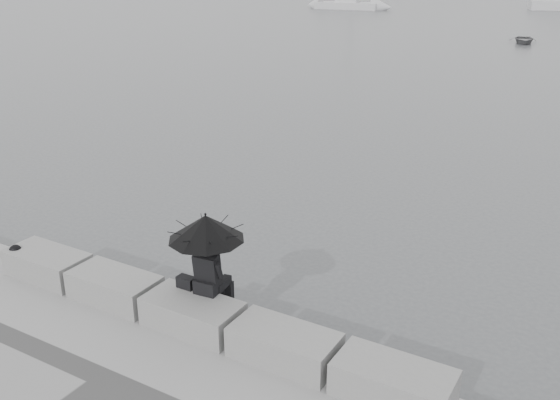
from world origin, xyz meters
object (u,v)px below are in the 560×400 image
Objects in this scene: seated_person at (206,235)px; sailboat_left at (347,5)px; dinghy at (524,40)px; mooring_bollard at (17,261)px.

sailboat_left is (-27.71, 65.56, -1.49)m from seated_person.
mooring_bollard is at bearing -106.23° from dinghy.
sailboat_left reaches higher than seated_person.
seated_person is 71.19m from sailboat_left.
dinghy is at bearing -48.53° from sailboat_left.
mooring_bollard is (-4.09, -0.54, -1.27)m from seated_person.
seated_person is at bearing -73.44° from sailboat_left.
seated_person is 2.42× the size of mooring_bollard.
sailboat_left is at bearing 109.66° from mooring_bollard.
seated_person is 0.47× the size of dinghy.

